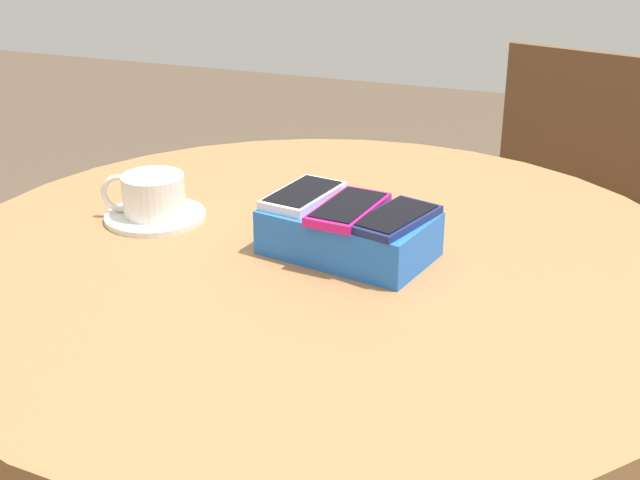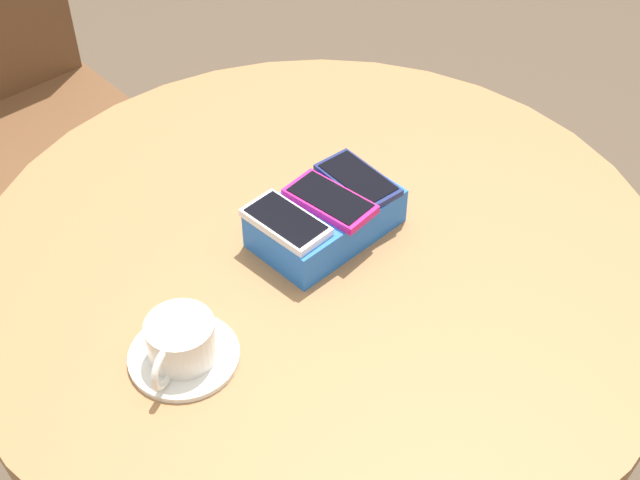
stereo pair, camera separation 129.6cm
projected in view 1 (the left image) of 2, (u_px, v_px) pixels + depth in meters
The scene contains 8 objects.
round_table at pixel (320, 324), 1.20m from camera, with size 1.02×1.02×0.76m.
phone_box at pixel (349, 233), 1.15m from camera, with size 0.23×0.17×0.06m.
phone_navy at pixel (394, 219), 1.10m from camera, with size 0.10×0.14×0.01m.
phone_magenta at pixel (348, 209), 1.13m from camera, with size 0.08×0.14×0.01m.
phone_white at pixel (303, 195), 1.17m from camera, with size 0.08×0.13×0.01m.
saucer at pixel (155, 216), 1.27m from camera, with size 0.14×0.14×0.01m, color silver.
coffee_cup at pixel (152, 194), 1.26m from camera, with size 0.12×0.09×0.06m.
chair_far_side at pixel (559, 231), 2.02m from camera, with size 0.54×0.54×0.84m.
Camera 1 is at (-0.37, 0.99, 1.24)m, focal length 50.00 mm.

